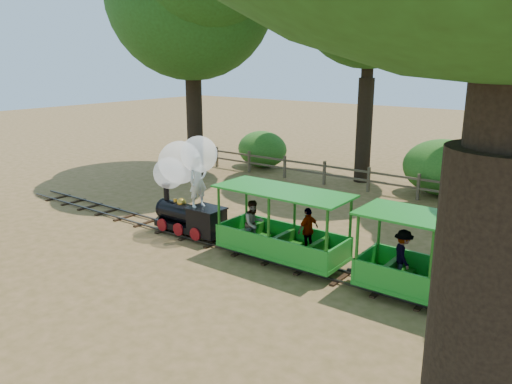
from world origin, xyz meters
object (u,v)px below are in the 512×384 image
Objects in this scene: locomotive at (185,178)px; fence at (393,181)px; carriage_front at (280,233)px; carriage_rear at (436,271)px.

fence is (3.25, 7.93, -1.15)m from locomotive.
carriage_rear is (3.99, 0.02, 0.01)m from carriage_front.
carriage_rear is at bearing -0.57° from locomotive.
carriage_front is at bearing -179.78° from carriage_rear.
carriage_rear reaches higher than fence.
locomotive is 0.17× the size of fence.
carriage_front is 1.00× the size of carriage_rear.
carriage_rear is (7.45, -0.07, -0.94)m from locomotive.
fence is (-0.20, 8.02, -0.21)m from carriage_front.
locomotive reaches higher than carriage_front.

